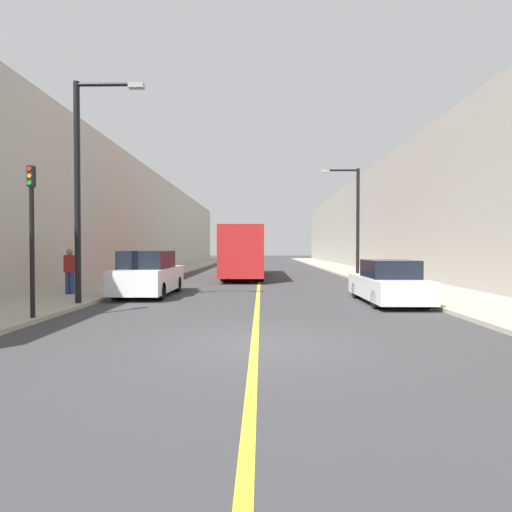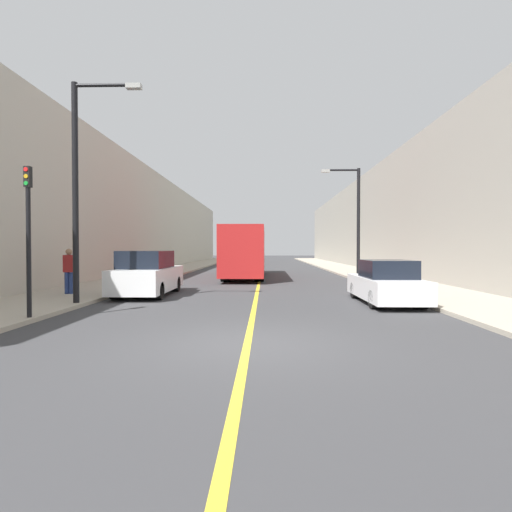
% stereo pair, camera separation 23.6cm
% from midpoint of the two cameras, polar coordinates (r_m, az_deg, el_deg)
% --- Properties ---
extents(ground_plane, '(200.00, 200.00, 0.00)m').
position_cam_midpoint_polar(ground_plane, '(8.37, -1.02, -12.44)').
color(ground_plane, '#38383A').
extents(sidewalk_left, '(3.73, 72.00, 0.13)m').
position_cam_midpoint_polar(sidewalk_left, '(38.98, -10.82, -1.70)').
color(sidewalk_left, '#A89E8C').
rests_on(sidewalk_left, ground).
extents(sidewalk_right, '(3.73, 72.00, 0.13)m').
position_cam_midpoint_polar(sidewalk_right, '(38.88, 11.64, -1.71)').
color(sidewalk_right, '#A89E8C').
rests_on(sidewalk_right, ground).
extents(building_row_left, '(4.00, 72.00, 8.85)m').
position_cam_midpoint_polar(building_row_left, '(39.97, -16.30, 4.60)').
color(building_row_left, '#B7B2A3').
rests_on(building_row_left, ground).
extents(building_row_right, '(4.00, 72.00, 8.82)m').
position_cam_midpoint_polar(building_row_right, '(39.82, 17.15, 4.58)').
color(building_row_right, gray).
rests_on(building_row_right, ground).
extents(road_center_line, '(0.16, 72.00, 0.01)m').
position_cam_midpoint_polar(road_center_line, '(38.19, 0.39, -1.83)').
color(road_center_line, gold).
rests_on(road_center_line, ground).
extents(bus, '(2.54, 11.12, 3.27)m').
position_cam_midpoint_polar(bus, '(26.90, -1.87, 0.67)').
color(bus, '#AD1E1E').
rests_on(bus, ground).
extents(parked_suv_left, '(1.95, 4.73, 1.86)m').
position_cam_midpoint_polar(parked_suv_left, '(17.15, -15.44, -2.61)').
color(parked_suv_left, silver).
rests_on(parked_suv_left, ground).
extents(car_right_near, '(1.80, 4.46, 1.55)m').
position_cam_midpoint_polar(car_right_near, '(14.97, 17.90, -3.79)').
color(car_right_near, silver).
rests_on(car_right_near, ground).
extents(street_lamp_left, '(2.35, 0.24, 7.37)m').
position_cam_midpoint_polar(street_lamp_left, '(14.78, -23.90, 10.17)').
color(street_lamp_left, black).
rests_on(street_lamp_left, sidewalk_left).
extents(street_lamp_right, '(2.35, 0.24, 6.68)m').
position_cam_midpoint_polar(street_lamp_right, '(25.09, 13.61, 5.64)').
color(street_lamp_right, black).
rests_on(street_lamp_right, sidewalk_right).
extents(traffic_light, '(0.16, 0.18, 4.00)m').
position_cam_midpoint_polar(traffic_light, '(12.12, -29.86, 2.62)').
color(traffic_light, black).
rests_on(traffic_light, sidewalk_left).
extents(pedestrian, '(0.40, 0.26, 1.82)m').
position_cam_midpoint_polar(pedestrian, '(17.70, -25.40, -1.88)').
color(pedestrian, navy).
rests_on(pedestrian, sidewalk_left).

